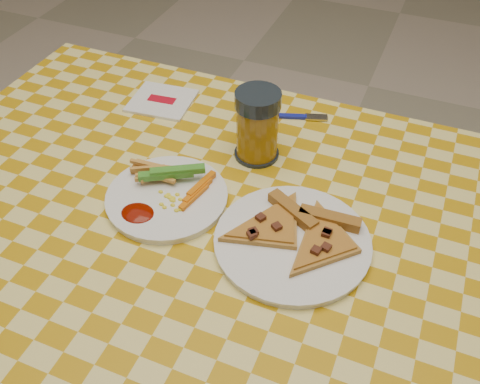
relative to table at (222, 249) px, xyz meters
name	(u,v)px	position (x,y,z in m)	size (l,w,h in m)	color
table	(222,249)	(0.00, 0.00, 0.00)	(1.28, 0.88, 0.76)	silver
plate_left	(167,198)	(-0.11, 0.01, 0.08)	(0.22, 0.22, 0.01)	white
plate_right	(292,243)	(0.13, -0.01, 0.08)	(0.26, 0.26, 0.01)	white
fries_veggies	(166,185)	(-0.12, 0.03, 0.10)	(0.18, 0.17, 0.04)	gold
pizza_slices	(298,231)	(0.14, 0.01, 0.09)	(0.26, 0.24, 0.02)	#B08D36
drink_glass	(257,126)	(-0.01, 0.20, 0.14)	(0.09, 0.09, 0.14)	black
napkin	(162,101)	(-0.27, 0.29, 0.08)	(0.15, 0.14, 0.01)	white
fork	(293,116)	(0.02, 0.34, 0.08)	(0.15, 0.06, 0.01)	#151D93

